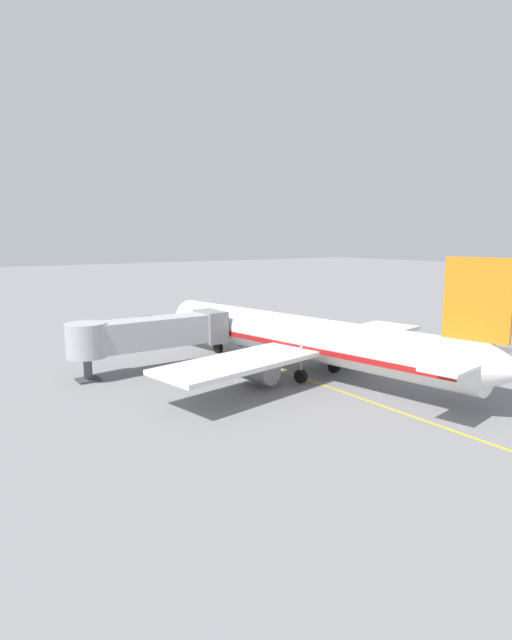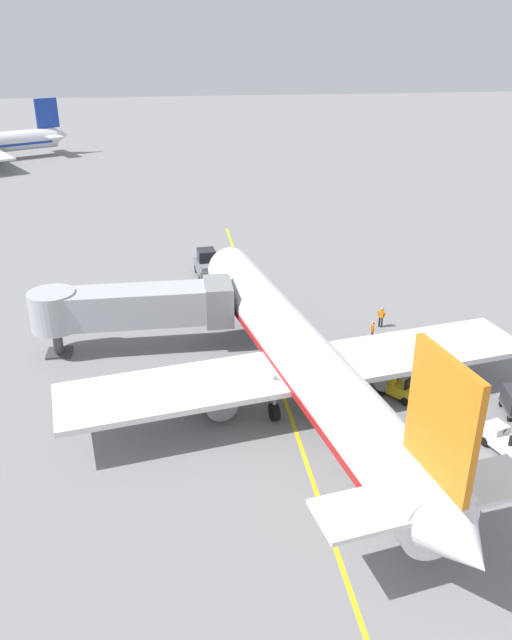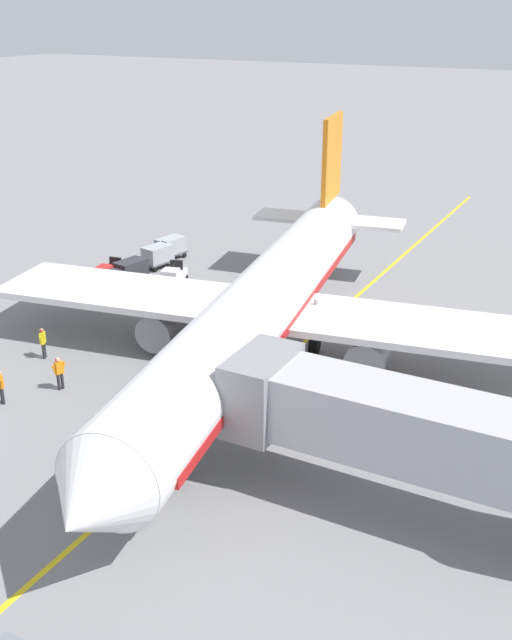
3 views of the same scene
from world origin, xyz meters
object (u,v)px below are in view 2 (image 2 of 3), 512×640
pushback_tractor (208,265)px  ground_crew_marshaller (381,316)px  parked_airliner (300,355)px  safety_cone_nose_left (290,312)px  baggage_tug_trailing (503,440)px  jet_bridge (133,306)px  ground_crew_wing_walker (423,341)px  baggage_tug_lead (398,387)px  ground_crew_loader (373,330)px

pushback_tractor → ground_crew_marshaller: bearing=-46.0°
parked_airliner → safety_cone_nose_left: bearing=81.6°
parked_airliner → pushback_tractor: 23.45m
baggage_tug_trailing → ground_crew_marshaller: bearing=95.7°
jet_bridge → ground_crew_wing_walker: jet_bridge is taller
pushback_tractor → ground_crew_wing_walker: (14.55, -17.91, -0.15)m
pushback_tractor → safety_cone_nose_left: (6.12, -10.02, -0.81)m
parked_airliner → ground_crew_marshaller: (8.66, 9.65, -2.23)m
jet_bridge → baggage_tug_lead: (16.99, -9.18, -2.74)m
baggage_tug_lead → safety_cone_nose_left: baggage_tug_lead is taller
jet_bridge → ground_crew_wing_walker: 21.37m
pushback_tractor → baggage_tug_lead: size_ratio=1.69×
baggage_tug_lead → baggage_tug_trailing: size_ratio=0.99×
baggage_tug_lead → ground_crew_wing_walker: size_ratio=1.61×
parked_airliner → ground_crew_marshaller: bearing=48.1°
baggage_tug_trailing → parked_airliner: bearing=145.7°
ground_crew_wing_walker → pushback_tractor: bearing=129.1°
ground_crew_marshaller → safety_cone_nose_left: 7.54m
parked_airliner → pushback_tractor: (-4.20, 22.97, -2.09)m
baggage_tug_trailing → ground_crew_wing_walker: size_ratio=1.62×
jet_bridge → pushback_tractor: 15.92m
ground_crew_loader → ground_crew_marshaller: size_ratio=1.00×
parked_airliner → baggage_tug_trailing: parked_airliner is taller
jet_bridge → pushback_tractor: bearing=66.1°
parked_airliner → jet_bridge: bearing=141.0°
ground_crew_wing_walker → baggage_tug_trailing: bearing=-90.1°
ground_crew_wing_walker → ground_crew_loader: (-3.13, 2.26, 0.00)m
pushback_tractor → baggage_tug_lead: pushback_tractor is taller
jet_bridge → ground_crew_loader: jet_bridge is taller
parked_airliner → safety_cone_nose_left: 13.40m
ground_crew_marshaller → safety_cone_nose_left: bearing=153.9°
safety_cone_nose_left → ground_crew_marshaller: bearing=-26.1°
pushback_tractor → jet_bridge: bearing=-113.9°
ground_crew_wing_walker → ground_crew_loader: same height
baggage_tug_lead → ground_crew_loader: ground_crew_loader is taller
parked_airliner → pushback_tractor: size_ratio=8.12×
pushback_tractor → ground_crew_wing_walker: 23.08m
ground_crew_wing_walker → ground_crew_marshaller: 4.89m
jet_bridge → safety_cone_nose_left: jet_bridge is taller
baggage_tug_trailing → safety_cone_nose_left: 21.67m
jet_bridge → baggage_tug_trailing: size_ratio=5.30×
baggage_tug_trailing → baggage_tug_lead: bearing=121.3°
jet_bridge → ground_crew_wing_walker: size_ratio=8.60×
jet_bridge → baggage_tug_lead: jet_bridge is taller
jet_bridge → baggage_tug_lead: 19.51m
safety_cone_nose_left → baggage_tug_trailing: bearing=-67.2°
ground_crew_loader → parked_airliner: bearing=-134.6°
baggage_tug_trailing → pushback_tractor: bearing=115.8°
parked_airliner → safety_cone_nose_left: (1.92, 12.95, -2.90)m
ground_crew_loader → pushback_tractor: bearing=126.1°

